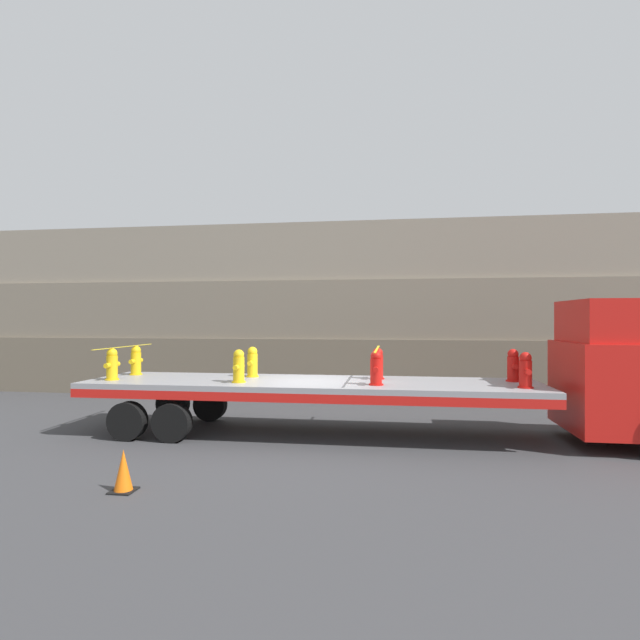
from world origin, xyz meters
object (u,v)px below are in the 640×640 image
truck_cab (626,373)px  flatbed_trailer (283,390)px  fire_hydrant_yellow_near_1 (239,367)px  fire_hydrant_red_far_3 (513,366)px  traffic_cone (123,471)px  fire_hydrant_red_far_2 (378,364)px  fire_hydrant_yellow_far_0 (136,361)px  fire_hydrant_yellow_near_0 (112,365)px  fire_hydrant_red_near_2 (376,369)px  fire_hydrant_red_near_3 (525,371)px  fire_hydrant_yellow_far_1 (252,362)px

truck_cab → flatbed_trailer: truck_cab is taller
fire_hydrant_yellow_near_1 → fire_hydrant_red_far_3: size_ratio=1.00×
flatbed_trailer → traffic_cone: size_ratio=15.97×
fire_hydrant_red_far_2 → flatbed_trailer: bearing=-166.0°
traffic_cone → fire_hydrant_yellow_far_0: bearing=116.8°
fire_hydrant_yellow_near_0 → fire_hydrant_red_near_2: same height
fire_hydrant_red_near_3 → fire_hydrant_yellow_far_1: bearing=169.9°
truck_cab → fire_hydrant_red_far_3: (-2.25, 0.57, 0.07)m
fire_hydrant_red_near_2 → fire_hydrant_red_far_2: same height
flatbed_trailer → fire_hydrant_red_far_3: bearing=5.9°
fire_hydrant_yellow_far_1 → fire_hydrant_red_far_3: (6.41, 0.00, 0.00)m
flatbed_trailer → fire_hydrant_red_far_3: 5.55m
fire_hydrant_yellow_far_0 → fire_hydrant_red_near_3: 9.68m
flatbed_trailer → traffic_cone: bearing=-110.6°
fire_hydrant_yellow_near_1 → fire_hydrant_red_near_3: (6.41, 0.00, 0.00)m
fire_hydrant_yellow_near_0 → traffic_cone: fire_hydrant_yellow_near_0 is taller
flatbed_trailer → fire_hydrant_yellow_far_0: bearing=172.2°
flatbed_trailer → traffic_cone: (-1.64, -4.36, -0.74)m
traffic_cone → fire_hydrant_yellow_near_1: bearing=79.3°
fire_hydrant_red_near_3 → fire_hydrant_red_far_3: (0.00, 1.14, 0.00)m
fire_hydrant_red_far_3 → fire_hydrant_red_near_3: bearing=-90.0°
fire_hydrant_yellow_far_0 → traffic_cone: bearing=-63.2°
flatbed_trailer → fire_hydrant_red_far_2: size_ratio=13.96×
fire_hydrant_yellow_far_0 → fire_hydrant_yellow_near_1: size_ratio=1.00×
fire_hydrant_yellow_near_0 → fire_hydrant_red_near_3: 9.61m
fire_hydrant_yellow_far_1 → fire_hydrant_red_near_2: 3.40m
truck_cab → traffic_cone: (-9.37, -4.36, -1.27)m
flatbed_trailer → fire_hydrant_red_near_3: fire_hydrant_red_near_3 is taller
fire_hydrant_yellow_far_0 → fire_hydrant_yellow_far_1: 3.20m
fire_hydrant_red_far_2 → fire_hydrant_yellow_near_0: bearing=-169.9°
fire_hydrant_yellow_far_1 → fire_hydrant_red_far_2: bearing=0.0°
fire_hydrant_yellow_near_0 → traffic_cone: 4.73m
fire_hydrant_red_far_2 → fire_hydrant_red_near_3: bearing=-19.5°
fire_hydrant_yellow_far_0 → fire_hydrant_yellow_far_1: size_ratio=1.00×
fire_hydrant_yellow_far_1 → traffic_cone: size_ratio=1.14×
fire_hydrant_yellow_far_0 → truck_cab: bearing=-2.7°
truck_cab → fire_hydrant_red_far_2: truck_cab is taller
fire_hydrant_red_far_2 → fire_hydrant_red_far_3: bearing=0.0°
fire_hydrant_yellow_far_1 → fire_hydrant_red_near_3: size_ratio=1.00×
truck_cab → fire_hydrant_yellow_near_0: size_ratio=4.13×
flatbed_trailer → fire_hydrant_red_far_2: fire_hydrant_red_far_2 is taller
truck_cab → flatbed_trailer: size_ratio=0.30×
fire_hydrant_red_near_2 → fire_hydrant_red_far_3: bearing=19.5°
flatbed_trailer → fire_hydrant_red_near_2: (2.28, -0.57, 0.60)m
truck_cab → fire_hydrant_red_far_3: truck_cab is taller
fire_hydrant_yellow_near_0 → fire_hydrant_yellow_near_1: size_ratio=1.00×
truck_cab → fire_hydrant_yellow_far_1: (-8.66, 0.57, 0.07)m
fire_hydrant_red_far_2 → traffic_cone: (-3.92, -4.93, -1.34)m
fire_hydrant_red_far_2 → truck_cab: bearing=-6.0°
truck_cab → fire_hydrant_red_near_3: 2.32m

